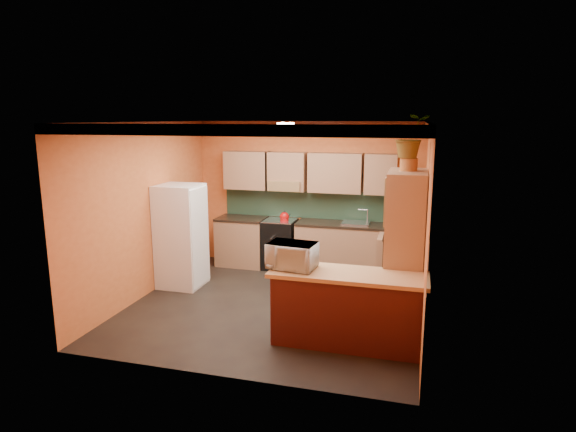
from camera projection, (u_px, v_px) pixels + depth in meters
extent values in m
plane|color=black|center=(275.00, 305.00, 7.22)|extent=(4.20, 4.20, 0.00)
cube|color=white|center=(274.00, 122.00, 6.68)|extent=(4.20, 4.20, 0.04)
cube|color=orange|center=(307.00, 195.00, 8.94)|extent=(4.20, 0.04, 2.70)
cube|color=orange|center=(216.00, 257.00, 4.96)|extent=(4.20, 0.04, 2.70)
cube|color=orange|center=(146.00, 210.00, 7.49)|extent=(0.04, 4.20, 2.70)
cube|color=orange|center=(425.00, 225.00, 6.41)|extent=(0.04, 4.20, 2.70)
cube|color=#1F3928|center=(320.00, 205.00, 8.89)|extent=(3.70, 0.02, 0.53)
cube|color=#1F3928|center=(423.00, 217.00, 7.77)|extent=(0.02, 1.40, 0.53)
cube|color=#A27655|center=(311.00, 172.00, 8.66)|extent=(3.10, 0.34, 0.70)
cylinder|color=white|center=(286.00, 124.00, 7.25)|extent=(0.26, 0.26, 0.06)
cube|color=#A27655|center=(313.00, 247.00, 8.79)|extent=(3.65, 0.60, 0.88)
cube|color=black|center=(313.00, 223.00, 8.69)|extent=(3.65, 0.62, 0.04)
cube|color=black|center=(280.00, 244.00, 8.94)|extent=(0.58, 0.58, 0.91)
cube|color=silver|center=(356.00, 223.00, 8.49)|extent=(0.48, 0.40, 0.03)
cube|color=#A27655|center=(402.00, 263.00, 7.82)|extent=(0.60, 0.80, 0.88)
cube|color=black|center=(404.00, 236.00, 7.72)|extent=(0.62, 0.80, 0.04)
cube|color=white|center=(181.00, 236.00, 7.92)|extent=(0.68, 0.66, 1.70)
cube|color=#A27655|center=(404.00, 251.00, 6.26)|extent=(0.48, 0.90, 2.10)
cylinder|color=#9D5526|center=(409.00, 164.00, 6.08)|extent=(0.22, 0.22, 0.16)
imported|color=#A27655|center=(410.00, 137.00, 6.01)|extent=(0.56, 0.51, 0.54)
cube|color=#4A1511|center=(347.00, 311.00, 5.89)|extent=(1.80, 0.55, 0.88)
cube|color=tan|center=(348.00, 275.00, 5.79)|extent=(1.90, 0.65, 0.05)
imported|color=white|center=(292.00, 255.00, 5.94)|extent=(0.62, 0.45, 0.32)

